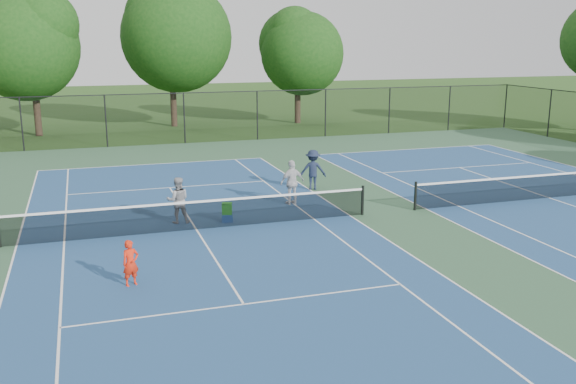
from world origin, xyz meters
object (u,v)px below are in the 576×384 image
object	(u,v)px
tree_back_a	(31,40)
ball_hopper	(227,209)
bystander_a	(292,182)
ball_crate	(227,218)
instructor	(178,200)
tree_back_c	(298,48)
child_player	(131,263)
tree_back_b	(171,32)
bystander_b	(313,170)

from	to	relation	value
tree_back_a	ball_hopper	size ratio (longest dim) A/B	23.41
bystander_a	ball_crate	world-z (taller)	bystander_a
ball_crate	ball_hopper	xyz separation A→B (m)	(0.00, 0.00, 0.33)
tree_back_a	bystander_a	xyz separation A→B (m)	(10.05, -21.77, -5.19)
instructor	ball_hopper	xyz separation A→B (m)	(1.61, -0.37, -0.33)
instructor	tree_back_c	bearing A→B (deg)	-111.23
tree_back_c	child_player	size ratio (longest dim) A/B	7.01
ball_crate	instructor	bearing A→B (deg)	167.17
child_player	bystander_a	world-z (taller)	bystander_a
tree_back_b	tree_back_c	xyz separation A→B (m)	(9.00, -1.00, -1.11)
tree_back_b	ball_crate	world-z (taller)	tree_back_b
tree_back_b	instructor	distance (m)	25.89
tree_back_b	tree_back_c	distance (m)	9.12
child_player	bystander_a	size ratio (longest dim) A/B	0.71
tree_back_c	ball_crate	size ratio (longest dim) A/B	22.66
tree_back_c	instructor	bearing A→B (deg)	-117.37
tree_back_b	child_player	size ratio (longest dim) A/B	8.37
tree_back_b	ball_hopper	xyz separation A→B (m)	(-1.82, -25.36, -6.13)
tree_back_c	instructor	distance (m)	27.42
child_player	ball_hopper	bearing A→B (deg)	34.06
tree_back_c	bystander_a	bearing A→B (deg)	-109.24
tree_back_a	tree_back_b	world-z (taller)	tree_back_b
tree_back_c	tree_back_a	bearing A→B (deg)	-176.82
tree_back_a	instructor	xyz separation A→B (m)	(5.58, -23.00, -5.24)
instructor	ball_crate	bearing A→B (deg)	173.31
tree_back_b	bystander_b	size ratio (longest dim) A/B	6.00
instructor	child_player	bearing A→B (deg)	75.68
tree_back_b	bystander_a	size ratio (longest dim) A/B	5.92
tree_back_a	tree_back_b	size ratio (longest dim) A/B	0.91
instructor	bystander_a	bearing A→B (deg)	-158.54
bystander_a	ball_crate	size ratio (longest dim) A/B	4.57
tree_back_b	bystander_a	world-z (taller)	tree_back_b
tree_back_c	instructor	xyz separation A→B (m)	(-12.42, -24.00, -4.68)
tree_back_a	tree_back_b	xyz separation A→B (m)	(9.00, 2.00, 0.56)
tree_back_c	ball_hopper	xyz separation A→B (m)	(-10.82, -24.36, -5.01)
tree_back_c	bystander_b	world-z (taller)	tree_back_c
bystander_b	ball_crate	bearing A→B (deg)	59.95
bystander_a	child_player	bearing A→B (deg)	34.12
tree_back_c	ball_crate	distance (m)	27.19
child_player	bystander_a	xyz separation A→B (m)	(6.47, 6.56, 0.25)
bystander_b	instructor	bearing A→B (deg)	49.07
bystander_a	tree_back_b	bearing A→B (deg)	-98.74
tree_back_a	ball_hopper	bearing A→B (deg)	-72.91
tree_back_b	bystander_b	xyz separation A→B (m)	(2.63, -21.73, -5.76)
bystander_b	ball_hopper	bearing A→B (deg)	59.95
tree_back_a	bystander_a	size ratio (longest dim) A/B	5.41
tree_back_a	instructor	world-z (taller)	tree_back_a
tree_back_a	ball_hopper	xyz separation A→B (m)	(7.18, -23.36, -5.57)
tree_back_a	instructor	distance (m)	24.24
bystander_a	bystander_b	bearing A→B (deg)	-139.09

